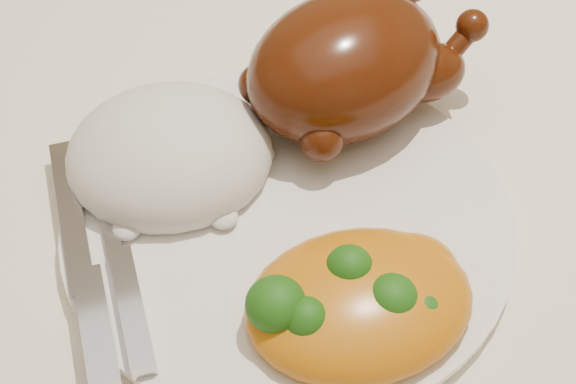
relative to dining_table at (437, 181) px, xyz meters
name	(u,v)px	position (x,y,z in m)	size (l,w,h in m)	color
dining_table	(437,181)	(0.00, 0.00, 0.00)	(1.60, 0.90, 0.76)	brown
tablecloth	(450,116)	(0.00, 0.00, 0.07)	(1.73, 1.03, 0.18)	white
dinner_plate	(288,220)	(-0.16, -0.08, 0.11)	(0.27, 0.27, 0.01)	white
roast_chicken	(350,63)	(-0.09, -0.01, 0.16)	(0.18, 0.14, 0.09)	#4A1A07
rice_mound	(170,155)	(-0.22, -0.02, 0.13)	(0.15, 0.14, 0.07)	white
mac_and_cheese	(362,300)	(-0.14, -0.16, 0.13)	(0.13, 0.11, 0.05)	orange
cutlery	(104,280)	(-0.27, -0.10, 0.12)	(0.04, 0.19, 0.01)	silver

